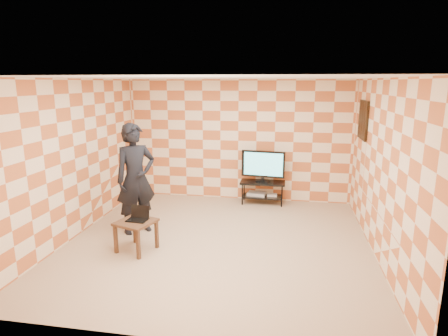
# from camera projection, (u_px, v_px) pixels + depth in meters

# --- Properties ---
(floor) EXTENTS (5.00, 5.00, 0.00)m
(floor) POSITION_uv_depth(u_px,v_px,m) (218.00, 242.00, 6.32)
(floor) COLOR tan
(floor) RESTS_ON ground
(wall_back) EXTENTS (5.00, 0.02, 2.70)m
(wall_back) POSITION_uv_depth(u_px,v_px,m) (238.00, 141.00, 8.41)
(wall_back) COLOR beige
(wall_back) RESTS_ON ground
(wall_front) EXTENTS (5.00, 0.02, 2.70)m
(wall_front) POSITION_uv_depth(u_px,v_px,m) (170.00, 219.00, 3.61)
(wall_front) COLOR beige
(wall_front) RESTS_ON ground
(wall_left) EXTENTS (0.02, 5.00, 2.70)m
(wall_left) POSITION_uv_depth(u_px,v_px,m) (75.00, 159.00, 6.42)
(wall_left) COLOR beige
(wall_left) RESTS_ON ground
(wall_right) EXTENTS (0.02, 5.00, 2.70)m
(wall_right) POSITION_uv_depth(u_px,v_px,m) (381.00, 170.00, 5.60)
(wall_right) COLOR beige
(wall_right) RESTS_ON ground
(ceiling) EXTENTS (5.00, 5.00, 0.02)m
(ceiling) POSITION_uv_depth(u_px,v_px,m) (217.00, 78.00, 5.71)
(ceiling) COLOR white
(ceiling) RESTS_ON wall_back
(wall_art) EXTENTS (0.04, 0.72, 0.72)m
(wall_art) POSITION_uv_depth(u_px,v_px,m) (363.00, 120.00, 6.96)
(wall_art) COLOR black
(wall_art) RESTS_ON wall_right
(tv_stand) EXTENTS (0.97, 0.44, 0.50)m
(tv_stand) POSITION_uv_depth(u_px,v_px,m) (263.00, 188.00, 8.26)
(tv_stand) COLOR black
(tv_stand) RESTS_ON floor
(tv) EXTENTS (0.95, 0.21, 0.69)m
(tv) POSITION_uv_depth(u_px,v_px,m) (263.00, 165.00, 8.14)
(tv) COLOR black
(tv) RESTS_ON tv_stand
(dvd_player) EXTENTS (0.43, 0.33, 0.07)m
(dvd_player) POSITION_uv_depth(u_px,v_px,m) (257.00, 194.00, 8.35)
(dvd_player) COLOR #BABABC
(dvd_player) RESTS_ON tv_stand
(game_console) EXTENTS (0.21, 0.16, 0.05)m
(game_console) POSITION_uv_depth(u_px,v_px,m) (272.00, 195.00, 8.28)
(game_console) COLOR silver
(game_console) RESTS_ON tv_stand
(side_table) EXTENTS (0.68, 0.68, 0.50)m
(side_table) POSITION_uv_depth(u_px,v_px,m) (136.00, 226.00, 5.92)
(side_table) COLOR #362518
(side_table) RESTS_ON floor
(laptop) EXTENTS (0.34, 0.28, 0.21)m
(laptop) POSITION_uv_depth(u_px,v_px,m) (138.00, 217.00, 5.95)
(laptop) COLOR black
(laptop) RESTS_ON side_table
(person) EXTENTS (0.84, 0.83, 1.96)m
(person) POSITION_uv_depth(u_px,v_px,m) (136.00, 179.00, 6.57)
(person) COLOR black
(person) RESTS_ON floor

